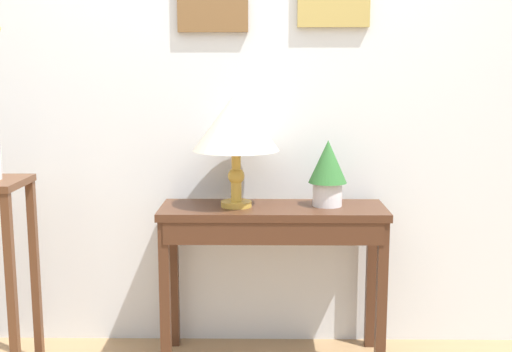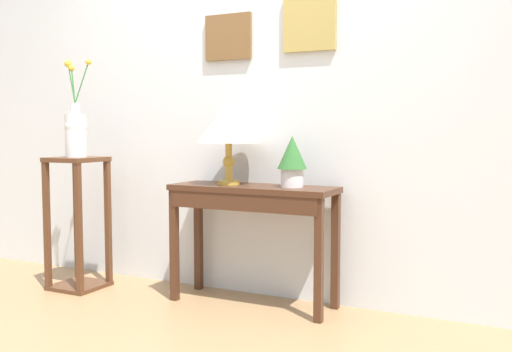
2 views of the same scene
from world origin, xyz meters
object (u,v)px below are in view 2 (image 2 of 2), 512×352
object	(u,v)px
console_table	(251,207)
pedestal_stand_left	(78,223)
table_lamp	(229,123)
flower_vase_tall	(76,129)
potted_plant_on_console	(292,159)

from	to	relation	value
console_table	pedestal_stand_left	size ratio (longest dim) A/B	1.15
pedestal_stand_left	table_lamp	bearing A→B (deg)	10.15
pedestal_stand_left	console_table	bearing A→B (deg)	7.83
console_table	flower_vase_tall	world-z (taller)	flower_vase_tall
potted_plant_on_console	console_table	bearing A→B (deg)	-170.58
console_table	potted_plant_on_console	bearing A→B (deg)	9.42
table_lamp	pedestal_stand_left	size ratio (longest dim) A/B	0.58
pedestal_stand_left	potted_plant_on_console	bearing A→B (deg)	8.10
console_table	pedestal_stand_left	xyz separation A→B (m)	(-1.23, -0.17, -0.16)
console_table	pedestal_stand_left	bearing A→B (deg)	-172.17
potted_plant_on_console	pedestal_stand_left	size ratio (longest dim) A/B	0.34
flower_vase_tall	potted_plant_on_console	bearing A→B (deg)	8.04
table_lamp	flower_vase_tall	xyz separation A→B (m)	(-1.06, -0.19, -0.04)
console_table	table_lamp	world-z (taller)	table_lamp
pedestal_stand_left	flower_vase_tall	distance (m)	0.63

